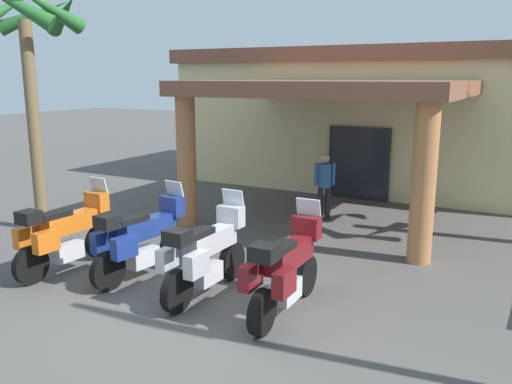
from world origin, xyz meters
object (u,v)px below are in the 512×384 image
Objects in this scene: motorcycle_orange at (65,234)px; motorcycle_maroon at (285,270)px; motel_building at (388,116)px; motorcycle_blue at (141,239)px; palm_tree_roadside at (26,36)px; pedestrian at (325,182)px; motorcycle_silver at (205,254)px.

motorcycle_orange is 4.31m from motorcycle_maroon.
motel_building is 11.59m from motorcycle_orange.
motorcycle_orange is at bearing 113.72° from motorcycle_blue.
motel_building is at bearing 58.92° from palm_tree_roadside.
pedestrian is (2.94, 5.53, 0.26)m from motorcycle_orange.
motorcycle_silver is 1.44m from motorcycle_maroon.
motorcycle_maroon is (2.87, -0.19, 0.00)m from motorcycle_blue.
motorcycle_silver is at bearing -87.48° from motorcycle_blue.
motorcycle_maroon is 5.51m from pedestrian.
motel_building reaches higher than motorcycle_maroon.
motorcycle_maroon is at bearing -12.21° from palm_tree_roadside.
palm_tree_roadside is (-5.53, -3.84, 3.38)m from pedestrian.
motorcycle_silver is at bearing -90.00° from motel_building.
pedestrian reaches higher than motorcycle_blue.
motorcycle_silver is at bearing -81.49° from motorcycle_orange.
pedestrian is at bearing 1.21° from motorcycle_silver.
motorcycle_blue is (1.43, 0.39, 0.00)m from motorcycle_orange.
motorcycle_maroon is at bearing -83.65° from motorcycle_orange.
motorcycle_blue and motorcycle_silver have the same top height.
palm_tree_roadside reaches higher than motorcycle_maroon.
motorcycle_silver is 6.72m from palm_tree_roadside.
motorcycle_blue is at bearing 127.82° from pedestrian.
palm_tree_roadside is at bearing 77.12° from motorcycle_silver.
pedestrian is (-0.13, -5.54, -1.27)m from motel_building.
motorcycle_silver is 0.40× the size of palm_tree_roadside.
motorcycle_orange and motorcycle_blue have the same top height.
motel_building is 6.01× the size of motorcycle_maroon.
pedestrian reaches higher than motorcycle_orange.
motorcycle_orange is 1.49m from motorcycle_blue.
motorcycle_blue is 0.40× the size of palm_tree_roadside.
pedestrian reaches higher than motorcycle_silver.
motorcycle_orange is at bearing -104.45° from motel_building.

